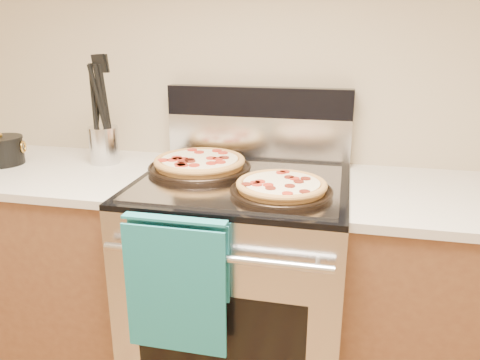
% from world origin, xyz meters
% --- Properties ---
extents(wall_back, '(4.00, 0.00, 4.00)m').
position_xyz_m(wall_back, '(0.00, 2.00, 1.35)').
color(wall_back, '#C4B28E').
rests_on(wall_back, ground).
extents(range_body, '(0.76, 0.68, 0.90)m').
position_xyz_m(range_body, '(0.00, 1.65, 0.45)').
color(range_body, '#B7B7BC').
rests_on(range_body, ground).
extents(oven_window, '(0.56, 0.01, 0.40)m').
position_xyz_m(oven_window, '(0.00, 1.31, 0.45)').
color(oven_window, black).
rests_on(oven_window, range_body).
extents(cooktop, '(0.76, 0.68, 0.02)m').
position_xyz_m(cooktop, '(0.00, 1.65, 0.91)').
color(cooktop, black).
rests_on(cooktop, range_body).
extents(backsplash_lower, '(0.76, 0.06, 0.18)m').
position_xyz_m(backsplash_lower, '(0.00, 1.96, 1.01)').
color(backsplash_lower, silver).
rests_on(backsplash_lower, cooktop).
extents(backsplash_upper, '(0.76, 0.06, 0.12)m').
position_xyz_m(backsplash_upper, '(0.00, 1.96, 1.16)').
color(backsplash_upper, black).
rests_on(backsplash_upper, backsplash_lower).
extents(oven_handle, '(0.70, 0.03, 0.03)m').
position_xyz_m(oven_handle, '(0.00, 1.27, 0.80)').
color(oven_handle, silver).
rests_on(oven_handle, range_body).
extents(dish_towel, '(0.32, 0.05, 0.42)m').
position_xyz_m(dish_towel, '(-0.12, 1.27, 0.70)').
color(dish_towel, '#196B81').
rests_on(dish_towel, oven_handle).
extents(foil_sheet, '(0.70, 0.55, 0.01)m').
position_xyz_m(foil_sheet, '(0.00, 1.62, 0.92)').
color(foil_sheet, gray).
rests_on(foil_sheet, cooktop).
extents(cabinet_left, '(1.00, 0.62, 0.88)m').
position_xyz_m(cabinet_left, '(-0.88, 1.68, 0.44)').
color(cabinet_left, brown).
rests_on(cabinet_left, ground).
extents(countertop_left, '(1.02, 0.64, 0.03)m').
position_xyz_m(countertop_left, '(-0.88, 1.68, 0.90)').
color(countertop_left, beige).
rests_on(countertop_left, cabinet_left).
extents(pepperoni_pizza_back, '(0.46, 0.46, 0.05)m').
position_xyz_m(pepperoni_pizza_back, '(-0.18, 1.72, 0.95)').
color(pepperoni_pizza_back, '#A96933').
rests_on(pepperoni_pizza_back, foil_sheet).
extents(pepperoni_pizza_front, '(0.34, 0.34, 0.04)m').
position_xyz_m(pepperoni_pizza_front, '(0.16, 1.52, 0.95)').
color(pepperoni_pizza_front, '#A96933').
rests_on(pepperoni_pizza_front, foil_sheet).
extents(utensil_crock, '(0.15, 0.15, 0.15)m').
position_xyz_m(utensil_crock, '(-0.62, 1.80, 0.99)').
color(utensil_crock, silver).
rests_on(utensil_crock, countertop_left).
extents(saucepan, '(0.21, 0.21, 0.10)m').
position_xyz_m(saucepan, '(-1.02, 1.68, 0.96)').
color(saucepan, black).
rests_on(saucepan, countertop_left).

